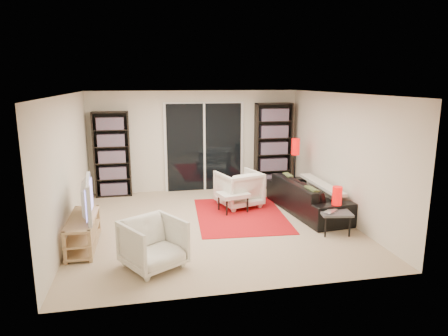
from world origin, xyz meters
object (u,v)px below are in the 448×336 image
Objects in this scene: armchair_front at (153,244)px; floor_lamp at (295,153)px; side_table at (334,213)px; ottoman at (233,195)px; bookshelf_left at (112,154)px; bookshelf_right at (273,146)px; sofa at (308,196)px; tv_stand at (83,231)px; armchair_back at (239,189)px.

armchair_front is 0.58× the size of floor_lamp.
ottoman is at bearing 135.35° from side_table.
floor_lamp is (4.06, -0.94, 0.06)m from bookshelf_left.
bookshelf_right reaches higher than side_table.
sofa reaches higher than ottoman.
bookshelf_right is (3.85, -0.00, 0.07)m from bookshelf_left.
ottoman and side_table have the same top height.
side_table is at bearing -38.69° from bookshelf_left.
bookshelf_left is 2.87× the size of ottoman.
armchair_back reaches higher than tv_stand.
armchair_back is 1.08× the size of armchair_front.
armchair_back is (2.95, 1.60, 0.12)m from tv_stand.
tv_stand is 4.25m from side_table.
armchair_front is (0.80, -3.89, -0.62)m from bookshelf_left.
bookshelf_left is at bearing 84.37° from tv_stand.
sofa is 1.46m from armchair_back.
bookshelf_right is 3.24m from side_table.
armchair_back is 1.24× the size of ottoman.
tv_stand is 4.86m from floor_lamp.
ottoman is (-1.39, -1.69, -0.70)m from bookshelf_right.
bookshelf_left is 3.04m from armchair_back.
floor_lamp is (4.35, 2.01, 0.77)m from tv_stand.
armchair_front is 1.30× the size of side_table.
bookshelf_left is 2.49× the size of armchair_front.
armchair_back reaches higher than side_table.
ottoman is at bearing -129.49° from bookshelf_right.
sofa is at bearing 89.19° from side_table.
bookshelf_left is 3.85m from bookshelf_right.
armchair_front is at bearing -166.91° from side_table.
tv_stand is 4.36m from sofa.
sofa is 1.65× the size of floor_lamp.
bookshelf_left reaches higher than armchair_front.
ottoman is at bearing 24.59° from tv_stand.
armchair_front is at bearing -128.10° from bookshelf_right.
armchair_back is at bearing -163.82° from floor_lamp.
bookshelf_left is 4.48m from sofa.
sofa is 1.27m from floor_lamp.
bookshelf_left is 4.02m from armchair_front.
bookshelf_right is 0.94× the size of sofa.
tv_stand is at bearing -155.23° from floor_lamp.
sofa reaches higher than side_table.
armchair_back is at bearing -131.50° from bookshelf_right.
armchair_back is 1.60m from floor_lamp.
armchair_back is at bearing 28.50° from tv_stand.
ottoman is (-0.20, -0.34, -0.04)m from armchair_back.
armchair_front is 2.76m from ottoman.
bookshelf_left is at bearing 167.01° from floor_lamp.
bookshelf_left is 0.87× the size of sofa.
tv_stand is 1.45m from armchair_front.
ottoman is 0.50× the size of floor_lamp.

